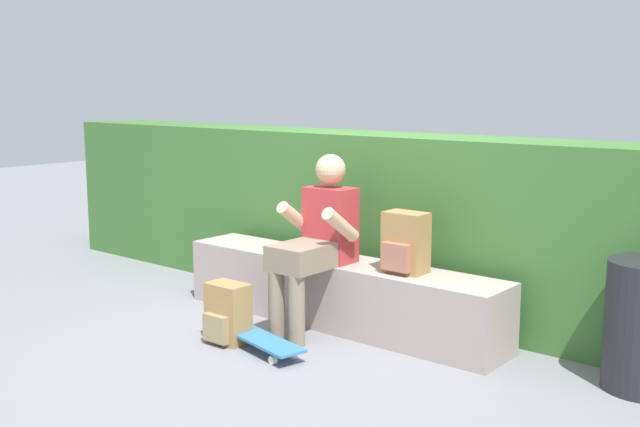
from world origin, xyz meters
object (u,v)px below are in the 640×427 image
Objects in this scene: person_skater at (317,237)px; bench_main at (337,292)px; backpack_on_bench at (405,243)px; backpack_on_ground at (227,314)px; skateboard_near_person at (258,338)px.

bench_main is at bearing 86.85° from person_skater.
backpack_on_bench is 1.26m from backpack_on_ground.
skateboard_near_person is (-0.05, -0.53, -0.59)m from person_skater.
bench_main is 0.48m from person_skater.
person_skater reaches higher than skateboard_near_person.
bench_main is 3.12× the size of skateboard_near_person.
person_skater is 0.80m from skateboard_near_person.
skateboard_near_person is at bearing -94.78° from bench_main.
skateboard_near_person is at bearing 5.63° from backpack_on_ground.
skateboard_near_person is at bearing -130.67° from backpack_on_bench.
backpack_on_bench is at bearing 40.50° from backpack_on_ground.
backpack_on_bench reaches higher than skateboard_near_person.
backpack_on_bench is (0.63, 0.74, 0.59)m from skateboard_near_person.
person_skater is 0.62m from backpack_on_bench.
backpack_on_bench is at bearing 19.37° from person_skater.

